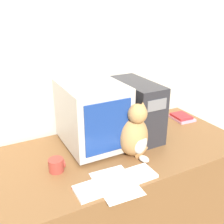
{
  "coord_description": "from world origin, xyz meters",
  "views": [
    {
      "loc": [
        -0.74,
        -0.94,
        1.65
      ],
      "look_at": [
        -0.02,
        0.43,
        1.01
      ],
      "focal_mm": 42.0,
      "sensor_mm": 36.0,
      "label": 1
    }
  ],
  "objects_px": {
    "computer_tower": "(136,109)",
    "cat": "(134,134)",
    "crt_monitor": "(92,115)",
    "pen": "(84,184)",
    "mug": "(57,165)",
    "book_stack": "(182,117)",
    "keyboard": "(116,181)"
  },
  "relations": [
    {
      "from": "book_stack",
      "to": "keyboard",
      "type": "bearing_deg",
      "value": -151.45
    },
    {
      "from": "pen",
      "to": "cat",
      "type": "bearing_deg",
      "value": 18.49
    },
    {
      "from": "book_stack",
      "to": "computer_tower",
      "type": "bearing_deg",
      "value": -174.1
    },
    {
      "from": "cat",
      "to": "pen",
      "type": "height_order",
      "value": "cat"
    },
    {
      "from": "book_stack",
      "to": "crt_monitor",
      "type": "bearing_deg",
      "value": -176.71
    },
    {
      "from": "pen",
      "to": "book_stack",
      "type": "bearing_deg",
      "value": 21.77
    },
    {
      "from": "cat",
      "to": "book_stack",
      "type": "xyz_separation_m",
      "value": [
        0.67,
        0.29,
        -0.14
      ]
    },
    {
      "from": "book_stack",
      "to": "pen",
      "type": "relative_size",
      "value": 1.32
    },
    {
      "from": "cat",
      "to": "computer_tower",
      "type": "bearing_deg",
      "value": 45.36
    },
    {
      "from": "crt_monitor",
      "to": "book_stack",
      "type": "height_order",
      "value": "crt_monitor"
    },
    {
      "from": "cat",
      "to": "pen",
      "type": "distance_m",
      "value": 0.45
    },
    {
      "from": "crt_monitor",
      "to": "pen",
      "type": "xyz_separation_m",
      "value": [
        -0.22,
        -0.38,
        -0.22
      ]
    },
    {
      "from": "keyboard",
      "to": "pen",
      "type": "relative_size",
      "value": 3.15
    },
    {
      "from": "pen",
      "to": "keyboard",
      "type": "bearing_deg",
      "value": -22.29
    },
    {
      "from": "mug",
      "to": "computer_tower",
      "type": "bearing_deg",
      "value": 14.94
    },
    {
      "from": "crt_monitor",
      "to": "cat",
      "type": "xyz_separation_m",
      "value": [
        0.18,
        -0.24,
        -0.08
      ]
    },
    {
      "from": "pen",
      "to": "mug",
      "type": "distance_m",
      "value": 0.22
    },
    {
      "from": "crt_monitor",
      "to": "book_stack",
      "type": "xyz_separation_m",
      "value": [
        0.85,
        0.05,
        -0.21
      ]
    },
    {
      "from": "crt_monitor",
      "to": "pen",
      "type": "distance_m",
      "value": 0.49
    },
    {
      "from": "keyboard",
      "to": "computer_tower",
      "type": "bearing_deg",
      "value": 47.45
    },
    {
      "from": "mug",
      "to": "crt_monitor",
      "type": "bearing_deg",
      "value": 29.74
    },
    {
      "from": "keyboard",
      "to": "mug",
      "type": "height_order",
      "value": "mug"
    },
    {
      "from": "crt_monitor",
      "to": "book_stack",
      "type": "bearing_deg",
      "value": 3.29
    },
    {
      "from": "computer_tower",
      "to": "cat",
      "type": "xyz_separation_m",
      "value": [
        -0.17,
        -0.24,
        -0.05
      ]
    },
    {
      "from": "keyboard",
      "to": "mug",
      "type": "xyz_separation_m",
      "value": [
        -0.25,
        0.27,
        0.03
      ]
    },
    {
      "from": "keyboard",
      "to": "cat",
      "type": "height_order",
      "value": "cat"
    },
    {
      "from": "computer_tower",
      "to": "cat",
      "type": "bearing_deg",
      "value": -124.6
    },
    {
      "from": "cat",
      "to": "mug",
      "type": "relative_size",
      "value": 3.83
    },
    {
      "from": "crt_monitor",
      "to": "keyboard",
      "type": "height_order",
      "value": "crt_monitor"
    },
    {
      "from": "mug",
      "to": "cat",
      "type": "bearing_deg",
      "value": -7.49
    },
    {
      "from": "computer_tower",
      "to": "book_stack",
      "type": "xyz_separation_m",
      "value": [
        0.5,
        0.05,
        -0.19
      ]
    },
    {
      "from": "crt_monitor",
      "to": "pen",
      "type": "relative_size",
      "value": 3.2
    }
  ]
}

